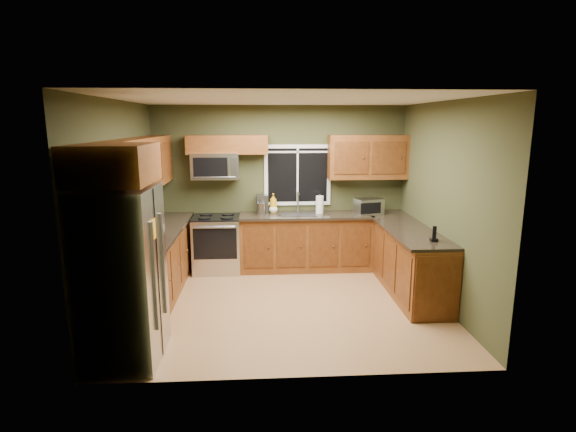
{
  "coord_description": "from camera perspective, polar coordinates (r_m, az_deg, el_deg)",
  "views": [
    {
      "loc": [
        -0.33,
        -5.72,
        2.42
      ],
      "look_at": [
        0.05,
        0.35,
        1.15
      ],
      "focal_mm": 28.0,
      "sensor_mm": 36.0,
      "label": 1
    }
  ],
  "objects": [
    {
      "name": "upper_cabinets_back_right",
      "position": [
        7.59,
        10.09,
        7.38
      ],
      "size": [
        1.3,
        0.33,
        0.72
      ],
      "primitive_type": "cube",
      "color": "brown",
      "rests_on": "back_wall"
    },
    {
      "name": "upper_cabinets_left",
      "position": [
        6.43,
        -18.14,
        6.21
      ],
      "size": [
        0.33,
        2.65,
        0.72
      ],
      "primitive_type": "cube",
      "color": "brown",
      "rests_on": "left_wall"
    },
    {
      "name": "ceiling",
      "position": [
        5.74,
        -0.29,
        14.59
      ],
      "size": [
        4.2,
        4.2,
        0.0
      ],
      "primitive_type": "plane",
      "rotation": [
        3.14,
        0.0,
        0.0
      ],
      "color": "white",
      "rests_on": "back_wall"
    },
    {
      "name": "sink",
      "position": [
        7.39,
        1.39,
        0.33
      ],
      "size": [
        0.6,
        0.42,
        0.36
      ],
      "color": "slate",
      "rests_on": "countertop_back"
    },
    {
      "name": "window",
      "position": [
        7.58,
        1.22,
        5.22
      ],
      "size": [
        1.12,
        0.03,
        1.02
      ],
      "color": "white",
      "rests_on": "back_wall"
    },
    {
      "name": "toaster_oven",
      "position": [
        7.47,
        10.19,
        1.21
      ],
      "size": [
        0.49,
        0.42,
        0.26
      ],
      "color": "#B7B7BC",
      "rests_on": "countertop_back"
    },
    {
      "name": "soap_bottle_c",
      "position": [
        7.48,
        -1.88,
        1.09
      ],
      "size": [
        0.17,
        0.17,
        0.18
      ],
      "primitive_type": "imported",
      "rotation": [
        0.0,
        0.0,
        0.22
      ],
      "color": "white",
      "rests_on": "countertop_back"
    },
    {
      "name": "floor",
      "position": [
        6.22,
        -0.27,
        -11.1
      ],
      "size": [
        4.2,
        4.2,
        0.0
      ],
      "primitive_type": "plane",
      "color": "#986C43",
      "rests_on": "ground"
    },
    {
      "name": "soap_bottle_a",
      "position": [
        7.47,
        -1.88,
        1.63
      ],
      "size": [
        0.15,
        0.15,
        0.33
      ],
      "primitive_type": "imported",
      "rotation": [
        0.0,
        0.0,
        -0.2
      ],
      "color": "gold",
      "rests_on": "countertop_back"
    },
    {
      "name": "cordless_phone",
      "position": [
        5.99,
        18.06,
        -2.52
      ],
      "size": [
        0.1,
        0.1,
        0.2
      ],
      "color": "black",
      "rests_on": "countertop_peninsula"
    },
    {
      "name": "paper_towel_roll",
      "position": [
        7.45,
        4.04,
        1.45
      ],
      "size": [
        0.15,
        0.15,
        0.32
      ],
      "color": "white",
      "rests_on": "countertop_back"
    },
    {
      "name": "countertop_peninsula",
      "position": [
        6.78,
        14.6,
        -1.37
      ],
      "size": [
        0.65,
        2.5,
        0.04
      ],
      "primitive_type": "cube",
      "color": "black",
      "rests_on": "base_cabinets_peninsula"
    },
    {
      "name": "range",
      "position": [
        7.49,
        -8.99,
        -3.46
      ],
      "size": [
        0.76,
        0.69,
        0.94
      ],
      "color": "#B7B7BC",
      "rests_on": "ground"
    },
    {
      "name": "countertop_back",
      "position": [
        7.39,
        2.29,
        0.07
      ],
      "size": [
        2.17,
        0.65,
        0.04
      ],
      "primitive_type": "cube",
      "color": "black",
      "rests_on": "base_cabinets_back"
    },
    {
      "name": "left_wall",
      "position": [
        6.09,
        -20.43,
        0.91
      ],
      "size": [
        0.0,
        3.6,
        3.6
      ],
      "primitive_type": "plane",
      "rotation": [
        1.57,
        0.0,
        1.57
      ],
      "color": "#393B20",
      "rests_on": "ground"
    },
    {
      "name": "right_wall",
      "position": [
        6.31,
        19.15,
        1.37
      ],
      "size": [
        0.0,
        3.6,
        3.6
      ],
      "primitive_type": "plane",
      "rotation": [
        1.57,
        0.0,
        -1.57
      ],
      "color": "#393B20",
      "rests_on": "ground"
    },
    {
      "name": "back_wall",
      "position": [
        7.6,
        -1.05,
        3.7
      ],
      "size": [
        4.2,
        0.0,
        4.2
      ],
      "primitive_type": "plane",
      "rotation": [
        1.57,
        0.0,
        0.0
      ],
      "color": "#393B20",
      "rests_on": "ground"
    },
    {
      "name": "coffee_maker",
      "position": [
        7.48,
        -3.3,
        1.47
      ],
      "size": [
        0.2,
        0.26,
        0.3
      ],
      "color": "slate",
      "rests_on": "countertop_back"
    },
    {
      "name": "front_wall",
      "position": [
        4.08,
        1.17,
        -3.43
      ],
      "size": [
        4.2,
        0.0,
        4.2
      ],
      "primitive_type": "plane",
      "rotation": [
        -1.57,
        0.0,
        0.0
      ],
      "color": "#393B20",
      "rests_on": "ground"
    },
    {
      "name": "kettle",
      "position": [
        7.33,
        -3.48,
        0.99
      ],
      "size": [
        0.14,
        0.14,
        0.24
      ],
      "color": "#B7B7BC",
      "rests_on": "countertop_back"
    },
    {
      "name": "base_cabinets_peninsula",
      "position": [
        6.9,
        14.62,
        -5.19
      ],
      "size": [
        0.6,
        2.52,
        0.9
      ],
      "color": "brown",
      "rests_on": "ground"
    },
    {
      "name": "base_cabinets_back",
      "position": [
        7.52,
        2.24,
        -3.4
      ],
      "size": [
        2.17,
        0.6,
        0.9
      ],
      "primitive_type": "cube",
      "color": "brown",
      "rests_on": "ground"
    },
    {
      "name": "base_cabinets_left",
      "position": [
        6.67,
        -16.23,
        -5.88
      ],
      "size": [
        0.6,
        2.65,
        0.9
      ],
      "primitive_type": "cube",
      "color": "brown",
      "rests_on": "ground"
    },
    {
      "name": "countertop_left",
      "position": [
        6.54,
        -16.26,
        -1.95
      ],
      "size": [
        0.65,
        2.65,
        0.04
      ],
      "primitive_type": "cube",
      "color": "black",
      "rests_on": "base_cabinets_left"
    },
    {
      "name": "upper_cabinets_back_left",
      "position": [
        7.38,
        -7.7,
        8.97
      ],
      "size": [
        1.3,
        0.33,
        0.3
      ],
      "primitive_type": "cube",
      "color": "brown",
      "rests_on": "back_wall"
    },
    {
      "name": "upper_cabinet_over_fridge",
      "position": [
        4.66,
        -21.33,
        6.18
      ],
      "size": [
        0.72,
        0.9,
        0.38
      ],
      "primitive_type": "cube",
      "color": "brown",
      "rests_on": "left_wall"
    },
    {
      "name": "refrigerator",
      "position": [
        4.88,
        -20.33,
        -7.1
      ],
      "size": [
        0.74,
        0.9,
        1.8
      ],
      "color": "#B7B7BC",
      "rests_on": "ground"
    },
    {
      "name": "microwave",
      "position": [
        7.4,
        -9.2,
        6.29
      ],
      "size": [
        0.76,
        0.41,
        0.42
      ],
      "color": "#B7B7BC",
      "rests_on": "back_wall"
    }
  ]
}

